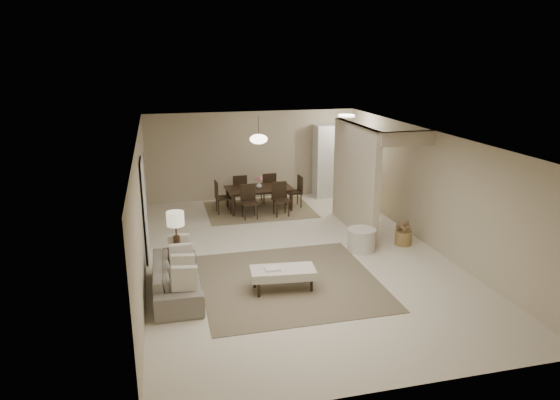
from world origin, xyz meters
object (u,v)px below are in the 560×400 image
object	(u,v)px
wicker_basket	(403,238)
dining_table	(259,199)
pantry_cabinet	(334,161)
side_table	(178,264)
round_pouf	(361,240)
sofa	(177,278)
ottoman_bench	(283,273)

from	to	relation	value
wicker_basket	dining_table	xyz separation A→B (m)	(-2.56, 3.25, 0.15)
pantry_cabinet	dining_table	size ratio (longest dim) A/B	1.21
side_table	wicker_basket	world-z (taller)	side_table
side_table	dining_table	bearing A→B (deg)	58.52
round_pouf	pantry_cabinet	bearing A→B (deg)	78.00
sofa	side_table	size ratio (longest dim) A/B	3.79
pantry_cabinet	side_table	distance (m)	6.72
side_table	round_pouf	distance (m)	3.87
pantry_cabinet	wicker_basket	world-z (taller)	pantry_cabinet
sofa	wicker_basket	world-z (taller)	sofa
round_pouf	dining_table	distance (m)	3.68
sofa	dining_table	xyz separation A→B (m)	(2.37, 4.46, 0.01)
ottoman_bench	round_pouf	xyz separation A→B (m)	(2.08, 1.41, -0.09)
dining_table	ottoman_bench	bearing A→B (deg)	-99.32
ottoman_bench	wicker_basket	xyz separation A→B (m)	(3.11, 1.51, -0.17)
pantry_cabinet	side_table	size ratio (longest dim) A/B	3.95
wicker_basket	sofa	bearing A→B (deg)	-166.25
ottoman_bench	wicker_basket	bearing A→B (deg)	32.02
sofa	wicker_basket	bearing A→B (deg)	-75.75
round_pouf	wicker_basket	bearing A→B (deg)	5.52
side_table	round_pouf	xyz separation A→B (m)	(3.85, 0.44, -0.03)
sofa	dining_table	world-z (taller)	dining_table
ottoman_bench	round_pouf	size ratio (longest dim) A/B	1.95
pantry_cabinet	wicker_basket	size ratio (longest dim) A/B	5.75
ottoman_bench	side_table	world-z (taller)	side_table
wicker_basket	dining_table	size ratio (longest dim) A/B	0.21
pantry_cabinet	round_pouf	distance (m)	4.42
ottoman_bench	side_table	size ratio (longest dim) A/B	2.23
pantry_cabinet	wicker_basket	distance (m)	4.25
round_pouf	ottoman_bench	bearing A→B (deg)	-145.89
sofa	side_table	xyz separation A→B (m)	(0.05, 0.67, -0.03)
side_table	wicker_basket	xyz separation A→B (m)	(4.88, 0.54, -0.11)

